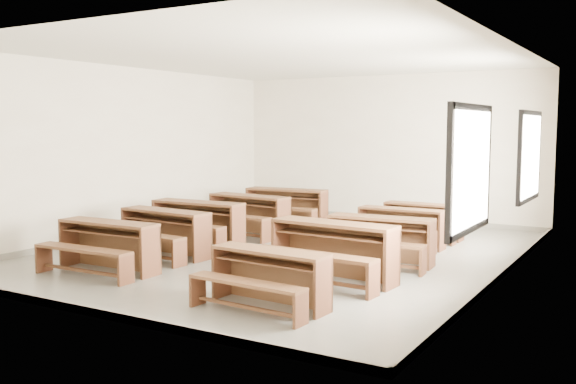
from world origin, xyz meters
The scene contains 11 objects.
room centered at (0.09, 0.00, 2.14)m, with size 8.50×8.50×3.20m.
desk_set_0 centered at (-1.49, -2.59, 0.42)m, with size 1.63×0.88×0.72m.
desk_set_1 centered at (-1.55, -1.32, 0.43)m, with size 1.71×0.98×0.74m.
desk_set_2 centered at (-1.66, -0.34, 0.45)m, with size 1.75×0.95×0.77m.
desk_set_3 centered at (-1.52, 1.04, 0.44)m, with size 1.78×1.05×0.76m.
desk_set_4 centered at (-1.47, 2.38, 0.45)m, with size 1.81×1.06×0.78m.
desk_set_5 centered at (1.46, -2.94, 0.39)m, with size 1.52×0.85×0.66m.
desk_set_6 centered at (1.53, -1.44, 0.46)m, with size 1.82×1.02×0.79m.
desk_set_7 centered at (1.68, -0.13, 0.42)m, with size 1.66×0.95×0.72m.
desk_set_8 centered at (1.46, 1.33, 0.39)m, with size 1.49×0.78×0.67m.
desk_set_9 centered at (1.50, 2.36, 0.38)m, with size 1.46×0.76×0.65m.
Camera 1 is at (5.35, -9.05, 2.08)m, focal length 40.00 mm.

